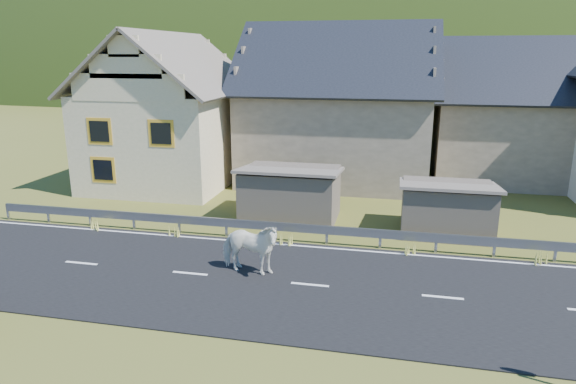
# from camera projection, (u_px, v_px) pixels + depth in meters

# --- Properties ---
(ground) EXTENTS (160.00, 160.00, 0.00)m
(ground) POSITION_uv_depth(u_px,v_px,m) (310.00, 286.00, 16.04)
(ground) COLOR #494C16
(ground) RESTS_ON ground
(road) EXTENTS (60.00, 7.00, 0.04)m
(road) POSITION_uv_depth(u_px,v_px,m) (310.00, 285.00, 16.03)
(road) COLOR black
(road) RESTS_ON ground
(lane_markings) EXTENTS (60.00, 6.60, 0.01)m
(lane_markings) POSITION_uv_depth(u_px,v_px,m) (310.00, 285.00, 16.03)
(lane_markings) COLOR silver
(lane_markings) RESTS_ON road
(guardrail) EXTENTS (28.10, 0.09, 0.75)m
(guardrail) POSITION_uv_depth(u_px,v_px,m) (327.00, 230.00, 19.36)
(guardrail) COLOR #93969B
(guardrail) RESTS_ON ground
(shed_left) EXTENTS (4.30, 3.30, 2.40)m
(shed_left) POSITION_uv_depth(u_px,v_px,m) (291.00, 194.00, 22.29)
(shed_left) COLOR #61554A
(shed_left) RESTS_ON ground
(shed_right) EXTENTS (3.80, 2.90, 2.20)m
(shed_right) POSITION_uv_depth(u_px,v_px,m) (447.00, 209.00, 20.51)
(shed_right) COLOR #61554A
(shed_right) RESTS_ON ground
(house_cream) EXTENTS (7.80, 9.80, 8.30)m
(house_cream) POSITION_uv_depth(u_px,v_px,m) (170.00, 103.00, 28.25)
(house_cream) COLOR beige
(house_cream) RESTS_ON ground
(house_stone_a) EXTENTS (10.80, 9.80, 8.90)m
(house_stone_a) POSITION_uv_depth(u_px,v_px,m) (339.00, 96.00, 29.16)
(house_stone_a) COLOR gray
(house_stone_a) RESTS_ON ground
(house_stone_b) EXTENTS (9.80, 8.80, 8.10)m
(house_stone_b) POSITION_uv_depth(u_px,v_px,m) (518.00, 104.00, 29.10)
(house_stone_b) COLOR gray
(house_stone_b) RESTS_ON ground
(mountain) EXTENTS (440.00, 280.00, 260.00)m
(mountain) POSITION_uv_depth(u_px,v_px,m) (406.00, 128.00, 189.96)
(mountain) COLOR #1D300F
(mountain) RESTS_ON ground
(conifer_patch) EXTENTS (76.00, 50.00, 28.00)m
(conifer_patch) POSITION_uv_depth(u_px,v_px,m) (171.00, 57.00, 129.44)
(conifer_patch) COLOR black
(conifer_patch) RESTS_ON ground
(horse) EXTENTS (1.21, 2.22, 1.79)m
(horse) POSITION_uv_depth(u_px,v_px,m) (249.00, 248.00, 16.63)
(horse) COLOR white
(horse) RESTS_ON road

